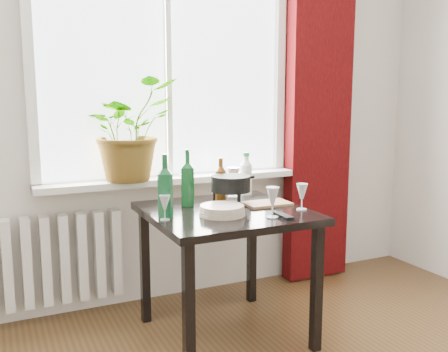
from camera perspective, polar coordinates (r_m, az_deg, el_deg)
name	(u,v)px	position (r m, az deg, el deg)	size (l,w,h in m)	color
window	(167,58)	(3.30, -6.56, 13.20)	(1.72, 0.08, 1.62)	white
windowsill	(172,179)	(3.27, -5.92, -0.40)	(1.72, 0.20, 0.04)	silver
curtain	(319,105)	(3.72, 10.79, 7.94)	(0.50, 0.12, 2.56)	#330406
radiator	(55,259)	(3.24, -18.75, -9.03)	(0.80, 0.10, 0.55)	silver
table	(226,226)	(2.80, 0.17, -5.69)	(0.85, 0.85, 0.74)	black
potted_plant	(129,129)	(3.12, -10.85, 5.25)	(0.57, 0.49, 0.63)	#34681B
wine_bottle_left	(165,185)	(2.58, -6.74, -1.07)	(0.08, 0.08, 0.34)	#0D4521
wine_bottle_right	(188,177)	(2.85, -4.18, -0.16)	(0.08, 0.08, 0.33)	#0C4119
bottle_amber	(221,179)	(2.97, -0.38, -0.36)	(0.06, 0.06, 0.27)	#66360B
cleaning_bottle	(246,174)	(3.18, 2.52, 0.29)	(0.08, 0.08, 0.27)	white
wineglass_front_right	(273,202)	(2.58, 5.57, -2.99)	(0.07, 0.07, 0.16)	silver
wineglass_far_right	(302,196)	(2.78, 8.90, -2.33)	(0.06, 0.06, 0.15)	silver
wineglass_back_center	(233,182)	(3.10, 1.08, -0.66)	(0.08, 0.08, 0.19)	silver
wineglass_back_left	(187,189)	(2.91, -4.31, -1.48)	(0.07, 0.07, 0.18)	#B5BBC3
wineglass_front_left	(165,208)	(2.54, -6.79, -3.60)	(0.06, 0.06, 0.13)	#B6BDC4
plate_stack	(222,210)	(2.64, -0.22, -3.94)	(0.25, 0.25, 0.05)	beige
fondue_pot	(231,191)	(2.85, 0.77, -1.69)	(0.26, 0.22, 0.17)	black
tv_remote	(283,216)	(2.61, 6.79, -4.54)	(0.04, 0.15, 0.02)	black
cutting_board	(267,204)	(2.90, 4.93, -3.15)	(0.26, 0.17, 0.01)	#8C603F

